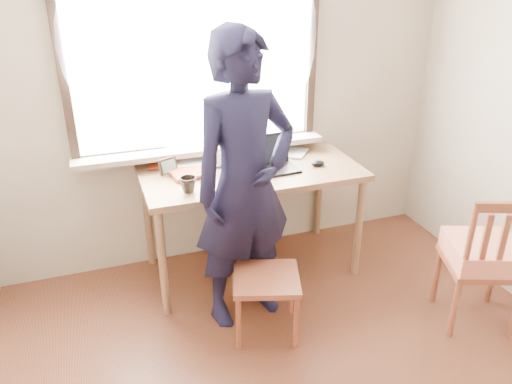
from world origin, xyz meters
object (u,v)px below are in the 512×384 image
object	(u,v)px
side_chair	(484,255)
mug_dark	(188,185)
mug_white	(218,158)
laptop	(270,161)
person	(245,185)
work_chair	(266,285)
desk	(251,180)

from	to	relation	value
side_chair	mug_dark	bearing A→B (deg)	153.42
mug_white	mug_dark	xyz separation A→B (m)	(-0.31, -0.39, -0.00)
laptop	person	size ratio (longest dim) A/B	0.19
mug_white	mug_dark	size ratio (longest dim) A/B	1.24
mug_dark	side_chair	size ratio (longest dim) A/B	0.11
laptop	work_chair	xyz separation A→B (m)	(-0.28, -0.68, -0.54)
laptop	person	world-z (taller)	person
desk	mug_white	world-z (taller)	mug_white
mug_white	mug_dark	world-z (taller)	mug_white
work_chair	person	bearing A→B (deg)	103.37
desk	laptop	world-z (taller)	laptop
person	laptop	bearing A→B (deg)	40.32
desk	mug_dark	distance (m)	0.57
mug_dark	work_chair	size ratio (longest dim) A/B	0.21
mug_white	work_chair	size ratio (longest dim) A/B	0.27
desk	mug_white	size ratio (longest dim) A/B	11.55
desk	person	size ratio (longest dim) A/B	0.83
mug_dark	person	size ratio (longest dim) A/B	0.06
mug_white	side_chair	distance (m)	1.89
mug_dark	work_chair	bearing A→B (deg)	-53.72
desk	work_chair	distance (m)	0.83
desk	side_chair	bearing A→B (deg)	-42.09
side_chair	person	distance (m)	1.57
laptop	work_chair	size ratio (longest dim) A/B	0.71
side_chair	mug_white	bearing A→B (deg)	138.11
laptop	mug_white	size ratio (longest dim) A/B	2.65
side_chair	person	xyz separation A→B (m)	(-1.39, 0.60, 0.44)
laptop	work_chair	world-z (taller)	laptop
work_chair	mug_white	bearing A→B (deg)	93.24
laptop	person	distance (m)	0.56
laptop	person	xyz separation A→B (m)	(-0.34, -0.44, 0.05)
mug_white	person	bearing A→B (deg)	-90.65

